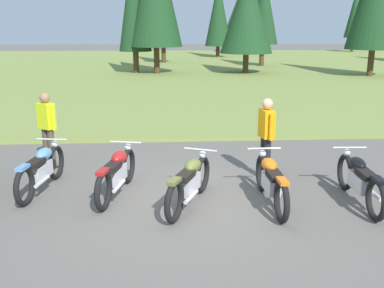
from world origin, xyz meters
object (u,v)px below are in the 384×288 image
(motorcycle_orange, at_px, (271,181))
(motorcycle_red, at_px, (117,172))
(rider_with_back_turned, at_px, (47,125))
(motorcycle_black, at_px, (360,180))
(motorcycle_olive, at_px, (190,182))
(motorcycle_sky_blue, at_px, (41,169))
(rider_checking_bike, at_px, (266,134))

(motorcycle_orange, bearing_deg, motorcycle_red, 166.96)
(rider_with_back_turned, bearing_deg, motorcycle_black, -22.32)
(motorcycle_olive, height_order, motorcycle_black, same)
(motorcycle_sky_blue, xyz_separation_m, motorcycle_red, (1.45, -0.32, 0.00))
(motorcycle_orange, xyz_separation_m, motorcycle_black, (1.57, -0.03, 0.00))
(motorcycle_red, bearing_deg, rider_with_back_turned, 133.10)
(motorcycle_orange, xyz_separation_m, rider_checking_bike, (0.20, 1.34, 0.51))
(motorcycle_olive, distance_m, rider_checking_bike, 2.13)
(motorcycle_sky_blue, xyz_separation_m, rider_with_back_turned, (-0.22, 1.46, 0.51))
(motorcycle_red, distance_m, motorcycle_black, 4.34)
(motorcycle_red, distance_m, rider_checking_bike, 3.04)
(motorcycle_sky_blue, height_order, rider_with_back_turned, rider_with_back_turned)
(motorcycle_black, bearing_deg, rider_checking_bike, 134.97)
(rider_checking_bike, xyz_separation_m, rider_with_back_turned, (-4.58, 1.07, 0.00))
(motorcycle_red, height_order, motorcycle_black, same)
(rider_checking_bike, bearing_deg, rider_with_back_turned, 166.82)
(motorcycle_sky_blue, bearing_deg, motorcycle_red, -12.29)
(motorcycle_black, distance_m, rider_checking_bike, 2.00)
(motorcycle_orange, relative_size, motorcycle_black, 1.00)
(motorcycle_red, height_order, motorcycle_olive, same)
(motorcycle_red, bearing_deg, motorcycle_olive, -24.22)
(motorcycle_olive, xyz_separation_m, rider_checking_bike, (1.61, 1.29, 0.51))
(motorcycle_olive, xyz_separation_m, motorcycle_black, (2.98, -0.08, 0.00))
(rider_checking_bike, bearing_deg, motorcycle_black, -45.03)
(motorcycle_olive, bearing_deg, rider_with_back_turned, 141.47)
(motorcycle_black, relative_size, rider_with_back_turned, 1.26)
(motorcycle_red, xyz_separation_m, motorcycle_orange, (2.72, -0.63, 0.00))
(motorcycle_sky_blue, bearing_deg, rider_checking_bike, 5.12)
(motorcycle_sky_blue, distance_m, motorcycle_black, 5.82)
(rider_with_back_turned, bearing_deg, motorcycle_sky_blue, -81.51)
(motorcycle_red, height_order, rider_with_back_turned, rider_with_back_turned)
(motorcycle_sky_blue, relative_size, motorcycle_black, 0.99)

